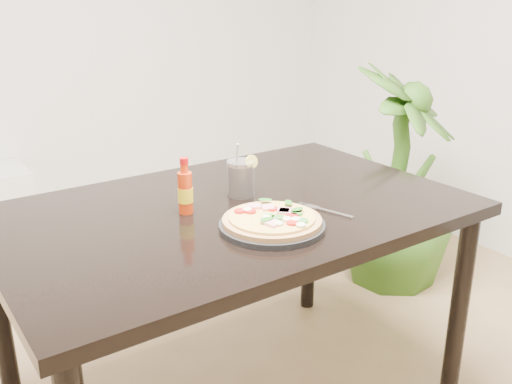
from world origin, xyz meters
TOP-DOWN VIEW (x-y plane):
  - dining_table at (0.13, 0.38)m, footprint 1.40×0.90m
  - plate at (0.13, 0.18)m, footprint 0.29×0.29m
  - pizza at (0.13, 0.17)m, footprint 0.27×0.27m
  - hot_sauce_bottle at (-0.01, 0.42)m, footprint 0.05×0.05m
  - cola_cup at (0.20, 0.45)m, footprint 0.09×0.09m
  - fork at (0.33, 0.20)m, footprint 0.07×0.18m
  - houseplant at (1.29, 0.74)m, footprint 0.82×0.82m
  - plant_pot at (1.29, 0.74)m, footprint 0.28×0.28m

SIDE VIEW (x-z plane):
  - plant_pot at x=1.29m, z-range 0.00..0.22m
  - houseplant at x=1.29m, z-range 0.00..1.05m
  - dining_table at x=0.13m, z-range 0.29..1.04m
  - fork at x=0.33m, z-range 0.75..0.76m
  - plate at x=0.13m, z-range 0.75..0.77m
  - pizza at x=0.13m, z-range 0.76..0.79m
  - cola_cup at x=0.20m, z-range 0.72..0.89m
  - hot_sauce_bottle at x=-0.01m, z-range 0.73..0.90m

